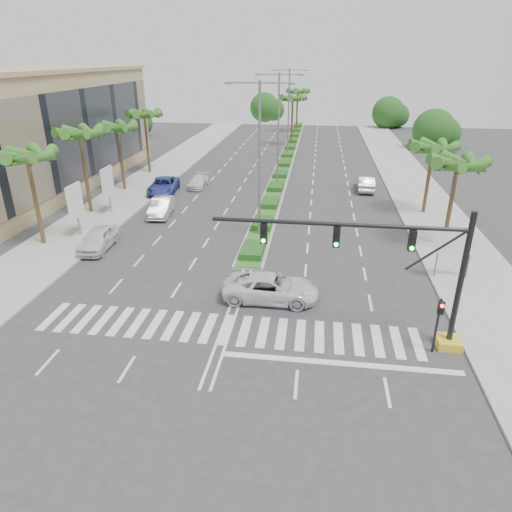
{
  "coord_description": "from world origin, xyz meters",
  "views": [
    {
      "loc": [
        4.41,
        -20.56,
        13.58
      ],
      "look_at": [
        1.19,
        3.24,
        3.0
      ],
      "focal_mm": 32.0,
      "sensor_mm": 36.0,
      "label": 1
    }
  ],
  "objects_px": {
    "car_parked_a": "(98,239)",
    "car_crossing": "(271,288)",
    "car_parked_c": "(163,186)",
    "car_right": "(366,183)",
    "car_parked_b": "(162,207)",
    "car_parked_d": "(198,182)"
  },
  "relations": [
    {
      "from": "car_parked_a",
      "to": "car_parked_d",
      "type": "distance_m",
      "value": 18.75
    },
    {
      "from": "car_parked_c",
      "to": "car_parked_d",
      "type": "xyz_separation_m",
      "value": [
        3.09,
        2.91,
        -0.18
      ]
    },
    {
      "from": "car_parked_b",
      "to": "car_parked_c",
      "type": "distance_m",
      "value": 7.43
    },
    {
      "from": "car_parked_a",
      "to": "car_parked_b",
      "type": "bearing_deg",
      "value": 72.42
    },
    {
      "from": "car_parked_b",
      "to": "car_parked_d",
      "type": "xyz_separation_m",
      "value": [
        0.92,
        10.01,
        -0.17
      ]
    },
    {
      "from": "car_parked_c",
      "to": "car_right",
      "type": "distance_m",
      "value": 21.95
    },
    {
      "from": "car_right",
      "to": "car_parked_d",
      "type": "bearing_deg",
      "value": 5.6
    },
    {
      "from": "car_parked_a",
      "to": "car_parked_d",
      "type": "height_order",
      "value": "car_parked_a"
    },
    {
      "from": "car_parked_b",
      "to": "car_parked_d",
      "type": "height_order",
      "value": "car_parked_b"
    },
    {
      "from": "car_parked_b",
      "to": "car_right",
      "type": "xyz_separation_m",
      "value": [
        19.39,
        11.21,
        -0.0
      ]
    },
    {
      "from": "car_parked_b",
      "to": "car_parked_d",
      "type": "distance_m",
      "value": 10.06
    },
    {
      "from": "car_parked_a",
      "to": "car_parked_b",
      "type": "relative_size",
      "value": 0.97
    },
    {
      "from": "car_parked_b",
      "to": "car_crossing",
      "type": "bearing_deg",
      "value": -57.72
    },
    {
      "from": "car_parked_d",
      "to": "car_right",
      "type": "bearing_deg",
      "value": 4.18
    },
    {
      "from": "car_parked_c",
      "to": "car_parked_b",
      "type": "bearing_deg",
      "value": -80.17
    },
    {
      "from": "car_right",
      "to": "car_crossing",
      "type": "bearing_deg",
      "value": 75.19
    },
    {
      "from": "car_parked_a",
      "to": "car_right",
      "type": "distance_m",
      "value": 29.2
    },
    {
      "from": "car_crossing",
      "to": "car_parked_d",
      "type": "bearing_deg",
      "value": 23.61
    },
    {
      "from": "car_parked_a",
      "to": "car_crossing",
      "type": "bearing_deg",
      "value": -27.02
    },
    {
      "from": "car_parked_b",
      "to": "car_right",
      "type": "height_order",
      "value": "car_parked_b"
    },
    {
      "from": "car_parked_b",
      "to": "car_parked_c",
      "type": "xyz_separation_m",
      "value": [
        -2.17,
        7.11,
        0.01
      ]
    },
    {
      "from": "car_parked_b",
      "to": "car_right",
      "type": "relative_size",
      "value": 1.0
    }
  ]
}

